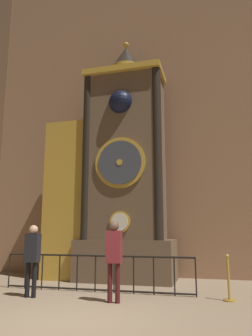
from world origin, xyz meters
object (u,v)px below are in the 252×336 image
(clock_tower, at_px, (112,175))
(stanchion_post, at_px, (229,286))
(visitor_far, at_px, (114,252))
(visitor_near, at_px, (32,253))

(clock_tower, height_order, stanchion_post, clock_tower)
(clock_tower, xyz_separation_m, visitor_far, (1.08, -3.20, -2.36))
(visitor_near, bearing_deg, stanchion_post, 7.82)
(clock_tower, distance_m, visitor_far, 4.12)
(visitor_near, bearing_deg, visitor_far, -3.98)
(clock_tower, distance_m, visitor_near, 4.10)
(clock_tower, bearing_deg, visitor_far, -71.42)
(visitor_far, xyz_separation_m, stanchion_post, (2.48, 0.89, -0.75))
(visitor_near, xyz_separation_m, visitor_far, (2.11, -0.06, 0.06))
(clock_tower, relative_size, visitor_near, 4.92)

